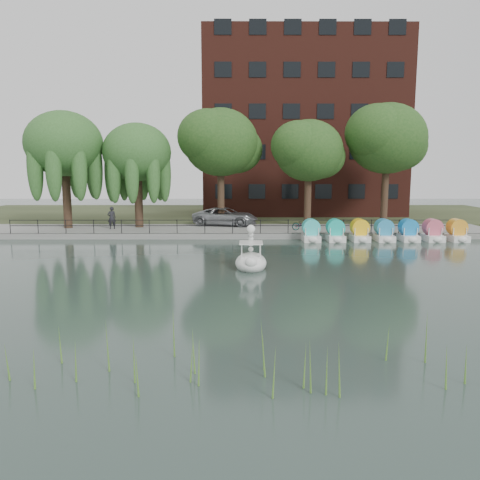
{
  "coord_description": "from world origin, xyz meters",
  "views": [
    {
      "loc": [
        0.42,
        -20.13,
        4.94
      ],
      "look_at": [
        0.5,
        4.0,
        1.3
      ],
      "focal_mm": 35.0,
      "sensor_mm": 36.0,
      "label": 1
    }
  ],
  "objects_px": {
    "bicycle": "(303,224)",
    "pedestrian": "(112,216)",
    "swan_boat": "(251,259)",
    "minivan": "(225,215)"
  },
  "relations": [
    {
      "from": "minivan",
      "to": "pedestrian",
      "type": "xyz_separation_m",
      "value": [
        -8.72,
        -2.3,
        0.14
      ]
    },
    {
      "from": "pedestrian",
      "to": "swan_boat",
      "type": "bearing_deg",
      "value": 105.31
    },
    {
      "from": "pedestrian",
      "to": "swan_boat",
      "type": "height_order",
      "value": "pedestrian"
    },
    {
      "from": "pedestrian",
      "to": "bicycle",
      "type": "bearing_deg",
      "value": 152.94
    },
    {
      "from": "swan_boat",
      "to": "bicycle",
      "type": "bearing_deg",
      "value": 71.59
    },
    {
      "from": "swan_boat",
      "to": "minivan",
      "type": "bearing_deg",
      "value": 97.66
    },
    {
      "from": "bicycle",
      "to": "pedestrian",
      "type": "height_order",
      "value": "pedestrian"
    },
    {
      "from": "pedestrian",
      "to": "swan_boat",
      "type": "xyz_separation_m",
      "value": [
        10.41,
        -12.71,
        -0.92
      ]
    },
    {
      "from": "bicycle",
      "to": "swan_boat",
      "type": "distance_m",
      "value": 12.67
    },
    {
      "from": "minivan",
      "to": "swan_boat",
      "type": "xyz_separation_m",
      "value": [
        1.69,
        -15.01,
        -0.78
      ]
    }
  ]
}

